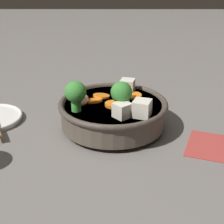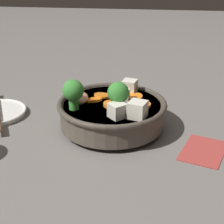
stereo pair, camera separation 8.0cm
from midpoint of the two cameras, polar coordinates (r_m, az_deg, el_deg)
name	(u,v)px [view 2 (the right image)]	position (r m, az deg, el deg)	size (l,w,h in m)	color
ground_plane	(112,128)	(0.81, 2.80, -2.53)	(3.00, 3.00, 0.00)	slate
stirfry_bowl	(112,111)	(0.79, 2.81, 0.15)	(0.23, 0.23, 0.12)	#51473D
napkin	(204,150)	(0.76, 16.74, -5.72)	(0.13, 0.11, 0.00)	#A33833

